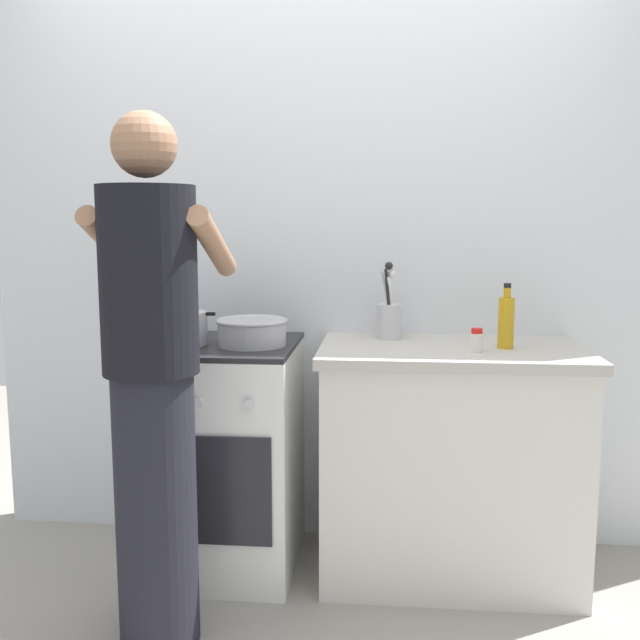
# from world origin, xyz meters

# --- Properties ---
(ground) EXTENTS (6.00, 6.00, 0.00)m
(ground) POSITION_xyz_m (0.00, 0.00, 0.00)
(ground) COLOR gray
(back_wall) EXTENTS (3.20, 0.10, 2.50)m
(back_wall) POSITION_xyz_m (0.20, 0.50, 1.25)
(back_wall) COLOR silver
(back_wall) RESTS_ON ground
(countertop) EXTENTS (1.00, 0.60, 0.90)m
(countertop) POSITION_xyz_m (0.55, 0.15, 0.45)
(countertop) COLOR silver
(countertop) RESTS_ON ground
(stove_range) EXTENTS (0.60, 0.62, 0.90)m
(stove_range) POSITION_xyz_m (-0.35, 0.15, 0.45)
(stove_range) COLOR white
(stove_range) RESTS_ON ground
(pot) EXTENTS (0.28, 0.21, 0.13)m
(pot) POSITION_xyz_m (-0.49, 0.10, 0.96)
(pot) COLOR #B2B2B7
(pot) RESTS_ON stove_range
(mixing_bowl) EXTENTS (0.28, 0.28, 0.10)m
(mixing_bowl) POSITION_xyz_m (-0.21, 0.11, 0.96)
(mixing_bowl) COLOR #B7B7BC
(mixing_bowl) RESTS_ON stove_range
(utensil_crock) EXTENTS (0.10, 0.10, 0.31)m
(utensil_crock) POSITION_xyz_m (0.31, 0.32, 0.99)
(utensil_crock) COLOR silver
(utensil_crock) RESTS_ON countertop
(spice_bottle) EXTENTS (0.04, 0.04, 0.09)m
(spice_bottle) POSITION_xyz_m (0.63, 0.05, 0.94)
(spice_bottle) COLOR silver
(spice_bottle) RESTS_ON countertop
(oil_bottle) EXTENTS (0.06, 0.06, 0.24)m
(oil_bottle) POSITION_xyz_m (0.74, 0.14, 1.00)
(oil_bottle) COLOR gold
(oil_bottle) RESTS_ON countertop
(person) EXTENTS (0.41, 0.50, 1.70)m
(person) POSITION_xyz_m (-0.43, -0.40, 0.86)
(person) COLOR black
(person) RESTS_ON ground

